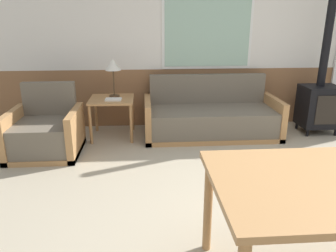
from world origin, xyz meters
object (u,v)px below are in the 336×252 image
object	(u,v)px
couch	(211,118)
side_table	(112,104)
armchair	(46,134)
table_lamp	(113,67)
wood_stove	(320,95)

from	to	relation	value
couch	side_table	distance (m)	1.39
armchair	side_table	bearing A→B (deg)	17.72
couch	armchair	size ratio (longest dim) A/B	2.26
armchair	table_lamp	xyz separation A→B (m)	(0.80, 0.62, 0.71)
couch	side_table	world-z (taller)	couch
couch	table_lamp	distance (m)	1.52
armchair	side_table	size ratio (longest dim) A/B	1.39
armchair	wood_stove	distance (m)	3.73
armchair	wood_stove	xyz separation A→B (m)	(3.69, 0.51, 0.31)
armchair	wood_stove	size ratio (longest dim) A/B	0.34
couch	table_lamp	xyz separation A→B (m)	(-1.34, 0.12, 0.72)
side_table	table_lamp	bearing A→B (deg)	73.08
armchair	table_lamp	distance (m)	1.24
couch	armchair	xyz separation A→B (m)	(-2.13, -0.50, 0.01)
table_lamp	side_table	bearing A→B (deg)	-106.92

